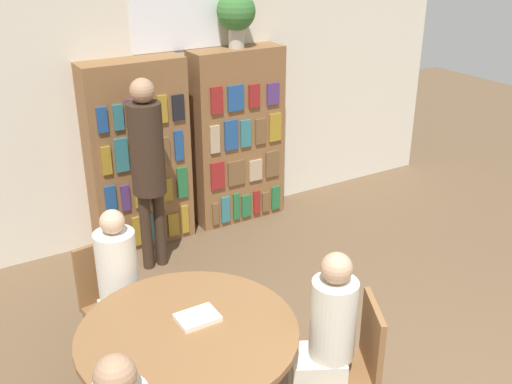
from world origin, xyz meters
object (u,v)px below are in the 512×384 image
Objects in this scene: librarian_standing at (147,156)px; seated_reader_left at (121,283)px; bookshelf_right at (238,137)px; seated_reader_right at (326,333)px; chair_left_side at (112,296)px; flower_vase at (236,13)px; bookshelf_left at (138,156)px; reading_table at (189,346)px; chair_far_side at (353,361)px.

seated_reader_left is at bearing -119.93° from librarian_standing.
bookshelf_right reaches higher than librarian_standing.
seated_reader_right reaches higher than seated_reader_left.
librarian_standing reaches higher than seated_reader_left.
flower_vase is at bearing -150.00° from chair_left_side.
bookshelf_left reaches higher than chair_left_side.
reading_table is 0.99m from chair_far_side.
seated_reader_right is at bearing -27.10° from reading_table.
librarian_standing is (-1.17, -0.50, 0.18)m from bookshelf_right.
chair_far_side is at bearing -85.82° from bookshelf_left.
chair_left_side is 0.71× the size of seated_reader_right.
bookshelf_left is at bearing -127.00° from chair_left_side.
reading_table is (-1.73, -2.48, -1.48)m from flower_vase.
bookshelf_right is 2.06× the size of chair_far_side.
reading_table is 1.47× the size of chair_left_side.
seated_reader_right is (-0.16, 0.08, 0.21)m from chair_far_side.
bookshelf_right is 1.49× the size of seated_reader_left.
bookshelf_left is 1.40× the size of reading_table.
seated_reader_left is 0.69× the size of librarian_standing.
reading_table is 0.80m from seated_reader_right.
seated_reader_left is (-0.12, 0.79, 0.04)m from reading_table.
librarian_standing reaches higher than chair_far_side.
flower_vase is 2.89m from seated_reader_left.
chair_far_side is at bearing -27.10° from reading_table.
chair_left_side reaches higher than reading_table.
reading_table is (-0.66, -2.48, -0.25)m from bookshelf_left.
seated_reader_left is at bearing -137.57° from bookshelf_right.
flower_vase is 0.60× the size of chair_left_side.
flower_vase is 0.43× the size of seated_reader_right.
bookshelf_right is (1.07, -0.00, 0.00)m from bookshelf_left.
flower_vase reaches higher than seated_reader_right.
bookshelf_right is 3.08m from chair_far_side.
bookshelf_left is 1.47× the size of seated_reader_right.
bookshelf_right reaches higher than seated_reader_left.
chair_far_side is at bearing -82.73° from librarian_standing.
chair_left_side is (-1.88, -1.51, -0.41)m from bookshelf_right.
seated_reader_left is (-1.85, -1.69, -0.21)m from bookshelf_right.
bookshelf_left is at bearing 28.20° from seated_reader_right.
bookshelf_left is 2.85m from seated_reader_right.
bookshelf_left is at bearing -179.76° from flower_vase.
seated_reader_right is at bearing -88.90° from bookshelf_left.
bookshelf_right is at bearing -150.03° from chair_left_side.
bookshelf_right is 1.03× the size of librarian_standing.
librarian_standing is (0.71, 1.01, 0.59)m from chair_left_side.
chair_left_side is 0.27m from seated_reader_left.
chair_left_side is (-1.88, -1.52, -1.64)m from flower_vase.
chair_left_side is at bearing -118.10° from bookshelf_left.
bookshelf_left is 2.96m from chair_far_side.
seated_reader_right is (0.05, -2.84, -0.20)m from bookshelf_left.
librarian_standing is (-0.10, -0.50, 0.18)m from bookshelf_left.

